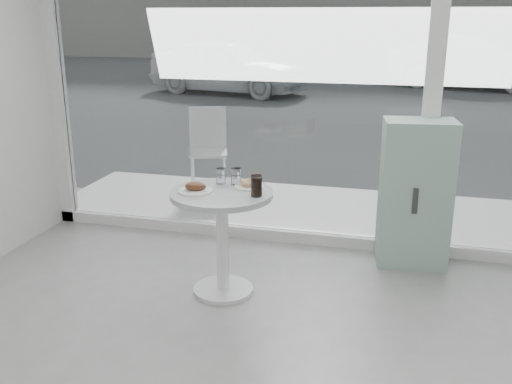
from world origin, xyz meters
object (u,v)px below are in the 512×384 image
(plate_fritter, at_px, (196,188))
(water_tumbler_b, at_px, (236,177))
(patio_chair, at_px, (208,145))
(car_silver, at_px, (472,63))
(cola_glass, at_px, (256,186))
(water_tumbler_a, at_px, (221,177))
(mint_cabinet, at_px, (415,194))
(car_white, at_px, (228,66))
(plate_donut, at_px, (249,185))
(main_table, at_px, (222,221))

(plate_fritter, distance_m, water_tumbler_b, 0.33)
(patio_chair, xyz_separation_m, car_silver, (3.78, 11.09, 0.12))
(car_silver, height_order, plate_fritter, car_silver)
(car_silver, relative_size, cola_glass, 29.46)
(car_silver, bearing_deg, water_tumbler_a, -177.77)
(water_tumbler_a, bearing_deg, mint_cabinet, 26.48)
(car_white, height_order, car_silver, car_silver)
(patio_chair, relative_size, water_tumbler_a, 8.21)
(plate_donut, relative_size, cola_glass, 1.45)
(mint_cabinet, bearing_deg, plate_donut, -154.88)
(car_silver, xyz_separation_m, water_tumbler_b, (-2.88, -13.07, 0.12))
(car_silver, distance_m, water_tumbler_a, 13.41)
(plate_donut, distance_m, cola_glass, 0.22)
(main_table, bearing_deg, cola_glass, -9.40)
(plate_donut, height_order, water_tumbler_b, water_tumbler_b)
(water_tumbler_b, bearing_deg, plate_fritter, -131.96)
(patio_chair, distance_m, water_tumbler_a, 2.15)
(water_tumbler_a, distance_m, cola_glass, 0.40)
(plate_fritter, bearing_deg, car_white, 106.10)
(car_silver, bearing_deg, plate_fritter, -177.98)
(car_silver, relative_size, plate_fritter, 17.97)
(mint_cabinet, distance_m, patio_chair, 2.53)
(main_table, xyz_separation_m, mint_cabinet, (1.32, 0.88, 0.04))
(mint_cabinet, xyz_separation_m, patio_chair, (-2.18, 1.29, -0.01))
(water_tumbler_b, bearing_deg, plate_donut, -23.01)
(water_tumbler_a, bearing_deg, patio_chair, 111.74)
(mint_cabinet, distance_m, water_tumbler_b, 1.47)
(car_white, xyz_separation_m, plate_fritter, (3.08, -10.68, 0.10))
(main_table, relative_size, cola_glass, 5.28)
(main_table, bearing_deg, plate_fritter, -163.48)
(main_table, relative_size, water_tumbler_a, 6.74)
(plate_fritter, bearing_deg, cola_glass, 0.93)
(patio_chair, distance_m, car_white, 8.79)
(mint_cabinet, bearing_deg, plate_fritter, -155.16)
(car_white, bearing_deg, patio_chair, -151.02)
(main_table, bearing_deg, plate_donut, 42.62)
(water_tumbler_a, height_order, cola_glass, cola_glass)
(mint_cabinet, relative_size, car_white, 0.29)
(main_table, height_order, cola_glass, cola_glass)
(patio_chair, xyz_separation_m, car_white, (-2.40, 8.45, 0.12))
(car_white, xyz_separation_m, plate_donut, (3.41, -10.48, 0.09))
(car_white, bearing_deg, plate_donut, -148.81)
(water_tumbler_b, bearing_deg, water_tumbler_a, -177.24)
(cola_glass, bearing_deg, car_white, 108.23)
(car_silver, height_order, plate_donut, car_silver)
(patio_chair, relative_size, water_tumbler_b, 7.68)
(main_table, xyz_separation_m, cola_glass, (0.26, -0.04, 0.29))
(plate_donut, bearing_deg, mint_cabinet, 32.18)
(car_silver, relative_size, water_tumbler_a, 37.60)
(car_silver, height_order, cola_glass, car_silver)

